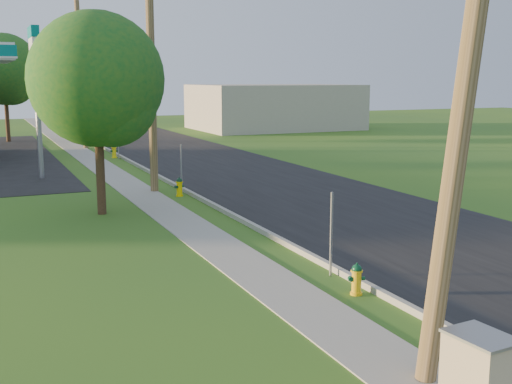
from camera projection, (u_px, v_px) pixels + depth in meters
ground_plane at (440, 344)px, 11.18m from camera, size 140.00×140.00×0.00m
road at (353, 213)px, 21.97m from camera, size 8.00×120.00×0.02m
curb at (245, 222)px, 20.38m from camera, size 0.15×120.00×0.15m
sidewalk at (193, 229)px, 19.70m from camera, size 1.50×120.00×0.03m
utility_pole_near at (469, 62)px, 9.20m from camera, size 1.40×0.32×9.48m
utility_pole_mid at (151, 69)px, 25.41m from camera, size 1.40×0.32×9.80m
utility_pole_far at (81, 75)px, 41.67m from camera, size 1.40×0.32×9.50m
sign_post_near at (331, 234)px, 14.89m from camera, size 0.05×0.04×2.00m
sign_post_mid at (181, 169)px, 25.54m from camera, size 0.05×0.04×2.00m
sign_post_far at (118, 142)px, 36.54m from camera, size 0.05×0.04×2.00m
price_pylon at (35, 59)px, 28.75m from camera, size 0.34×2.04×6.85m
distant_building at (274, 107)px, 58.52m from camera, size 14.00×10.00×4.00m
tree_verge at (100, 85)px, 21.14m from camera, size 4.48×4.48×6.79m
tree_lot at (6, 72)px, 45.95m from camera, size 5.14×5.14×7.79m
hydrant_near at (357, 279)px, 13.69m from camera, size 0.37×0.33×0.70m
hydrant_mid at (179, 187)px, 25.14m from camera, size 0.40×0.35×0.76m
hydrant_far at (114, 151)px, 37.26m from camera, size 0.42×0.37×0.81m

